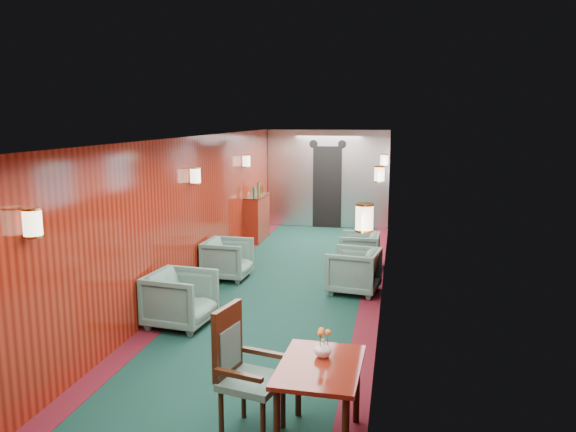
# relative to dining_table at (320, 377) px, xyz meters

# --- Properties ---
(room) EXTENTS (12.00, 12.10, 2.40)m
(room) POSITION_rel_dining_table_xyz_m (-1.11, 3.48, 1.04)
(room) COLOR #0D2F26
(room) RESTS_ON ground
(bulkhead) EXTENTS (2.98, 0.17, 2.39)m
(bulkhead) POSITION_rel_dining_table_xyz_m (-1.11, 9.39, 0.59)
(bulkhead) COLOR silver
(bulkhead) RESTS_ON ground
(windows_right) EXTENTS (0.02, 8.60, 0.80)m
(windows_right) POSITION_rel_dining_table_xyz_m (0.37, 3.73, 0.86)
(windows_right) COLOR #BBBEC2
(windows_right) RESTS_ON ground
(wall_sconces) EXTENTS (2.97, 7.97, 0.25)m
(wall_sconces) POSITION_rel_dining_table_xyz_m (-1.11, 4.04, 1.19)
(wall_sconces) COLOR #FBEEC3
(wall_sconces) RESTS_ON ground
(dining_table) EXTENTS (0.69, 0.96, 0.71)m
(dining_table) POSITION_rel_dining_table_xyz_m (0.00, 0.00, 0.00)
(dining_table) COLOR maroon
(dining_table) RESTS_ON ground
(side_chair) EXTENTS (0.59, 0.61, 1.12)m
(side_chair) POSITION_rel_dining_table_xyz_m (-0.69, 0.07, 0.01)
(side_chair) COLOR #1C423D
(side_chair) RESTS_ON ground
(credenza) EXTENTS (0.35, 1.12, 1.28)m
(credenza) POSITION_rel_dining_table_xyz_m (-2.45, 7.58, -0.08)
(credenza) COLOR maroon
(credenza) RESTS_ON ground
(flower_vase) EXTENTS (0.19, 0.19, 0.16)m
(flower_vase) POSITION_rel_dining_table_xyz_m (0.00, 0.15, 0.19)
(flower_vase) COLOR white
(flower_vase) RESTS_ON dining_table
(armchair_left_near) EXTENTS (0.88, 0.86, 0.72)m
(armchair_left_near) POSITION_rel_dining_table_xyz_m (-2.15, 2.34, -0.23)
(armchair_left_near) COLOR #1C423D
(armchair_left_near) RESTS_ON ground
(armchair_left_far) EXTENTS (0.77, 0.75, 0.68)m
(armchair_left_far) POSITION_rel_dining_table_xyz_m (-2.19, 4.54, -0.26)
(armchair_left_far) COLOR #1C423D
(armchair_left_far) RESTS_ON ground
(armchair_right_near) EXTENTS (0.86, 0.84, 0.69)m
(armchair_right_near) POSITION_rel_dining_table_xyz_m (-0.05, 4.18, -0.25)
(armchair_right_near) COLOR #1C423D
(armchair_right_near) RESTS_ON ground
(armchair_right_far) EXTENTS (0.71, 0.69, 0.64)m
(armchair_right_far) POSITION_rel_dining_table_xyz_m (-0.06, 5.69, -0.27)
(armchair_right_far) COLOR #1C423D
(armchair_right_far) RESTS_ON ground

